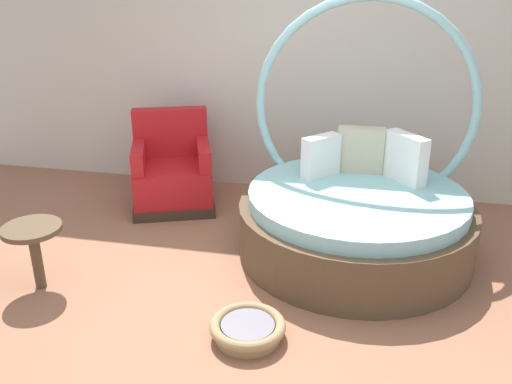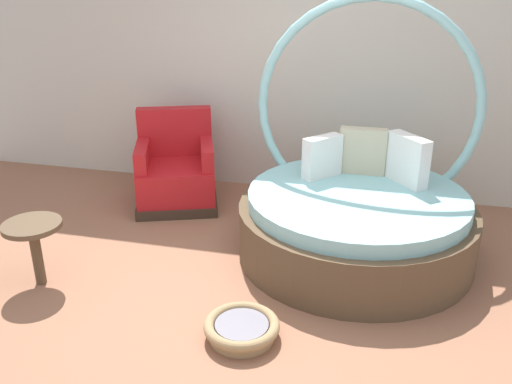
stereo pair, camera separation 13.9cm
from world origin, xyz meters
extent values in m
cube|color=#936047|center=(0.00, 0.00, -0.01)|extent=(8.00, 8.00, 0.02)
cube|color=beige|center=(0.00, 2.32, 1.44)|extent=(8.00, 0.12, 2.88)
cylinder|color=brown|center=(0.69, 0.90, 0.23)|extent=(1.97, 1.97, 0.46)
cylinder|color=#8CC6CC|center=(0.69, 0.90, 0.52)|extent=(1.81, 1.81, 0.12)
torus|color=#8CC6CC|center=(0.69, 1.44, 1.14)|extent=(1.95, 0.08, 1.95)
cube|color=white|center=(1.07, 1.22, 0.78)|extent=(0.36, 0.40, 0.42)
cube|color=#BCB293|center=(0.68, 1.37, 0.78)|extent=(0.41, 0.13, 0.41)
cube|color=white|center=(0.35, 1.20, 0.76)|extent=(0.33, 0.35, 0.36)
cube|color=#38281E|center=(-1.17, 1.54, 0.05)|extent=(1.02, 1.02, 0.10)
cube|color=red|center=(-1.17, 1.54, 0.27)|extent=(0.98, 0.98, 0.34)
cube|color=red|center=(-1.27, 1.83, 0.69)|extent=(0.77, 0.41, 0.50)
cube|color=red|center=(-1.47, 1.43, 0.55)|extent=(0.35, 0.68, 0.22)
cube|color=red|center=(-0.87, 1.65, 0.55)|extent=(0.35, 0.68, 0.22)
cylinder|color=#9E7F56|center=(0.06, -0.43, 0.03)|extent=(0.44, 0.44, 0.06)
torus|color=#9E7F56|center=(0.06, -0.43, 0.10)|extent=(0.51, 0.51, 0.07)
cylinder|color=slate|center=(0.06, -0.43, 0.08)|extent=(0.36, 0.36, 0.05)
cylinder|color=brown|center=(-1.65, -0.15, 0.24)|extent=(0.08, 0.08, 0.48)
cylinder|color=brown|center=(-1.65, -0.15, 0.50)|extent=(0.44, 0.44, 0.04)
camera|label=1|loc=(0.73, -3.37, 2.33)|focal=38.58mm
camera|label=2|loc=(0.87, -3.34, 2.33)|focal=38.58mm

